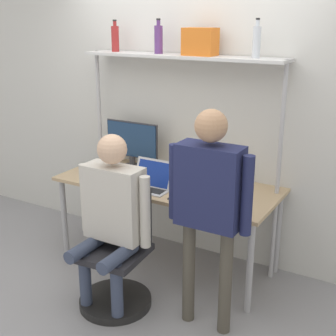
{
  "coord_description": "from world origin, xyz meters",
  "views": [
    {
      "loc": [
        1.92,
        -2.86,
        2.15
      ],
      "look_at": [
        0.34,
        -0.15,
        1.13
      ],
      "focal_mm": 50.0,
      "sensor_mm": 36.0,
      "label": 1
    }
  ],
  "objects": [
    {
      "name": "monitor",
      "position": [
        -0.51,
        0.64,
        1.02
      ],
      "size": [
        0.56,
        0.2,
        0.44
      ],
      "color": "#333338",
      "rests_on": "desk"
    },
    {
      "name": "ground_plane",
      "position": [
        0.0,
        0.0,
        0.0
      ],
      "size": [
        12.0,
        12.0,
        0.0
      ],
      "primitive_type": "plane",
      "color": "gray"
    },
    {
      "name": "office_chair",
      "position": [
        -0.02,
        -0.31,
        0.28
      ],
      "size": [
        0.56,
        0.56,
        0.93
      ],
      "color": "black",
      "rests_on": "ground_plane"
    },
    {
      "name": "cell_phone",
      "position": [
        0.23,
        0.16,
        0.78
      ],
      "size": [
        0.07,
        0.15,
        0.01
      ],
      "color": "black",
      "rests_on": "desk"
    },
    {
      "name": "laptop",
      "position": [
        -0.05,
        0.24,
        0.84
      ],
      "size": [
        0.35,
        0.24,
        0.23
      ],
      "color": "#BCBCC1",
      "rests_on": "desk"
    },
    {
      "name": "person_standing",
      "position": [
        0.7,
        -0.22,
        1.02
      ],
      "size": [
        0.61,
        0.22,
        1.59
      ],
      "color": "#4C473D",
      "rests_on": "ground_plane"
    },
    {
      "name": "bottle_red",
      "position": [
        -0.68,
        0.65,
        1.96
      ],
      "size": [
        0.07,
        0.07,
        0.28
      ],
      "color": "maroon",
      "rests_on": "shelf_unit"
    },
    {
      "name": "person_seated",
      "position": [
        -0.02,
        -0.36,
        0.81
      ],
      "size": [
        0.62,
        0.47,
        1.36
      ],
      "color": "#38425B",
      "rests_on": "ground_plane"
    },
    {
      "name": "wall_back",
      "position": [
        0.0,
        0.84,
        1.35
      ],
      "size": [
        8.0,
        0.06,
        2.7
      ],
      "color": "silver",
      "rests_on": "ground_plane"
    },
    {
      "name": "shelf_unit",
      "position": [
        0.0,
        0.65,
        1.59
      ],
      "size": [
        1.83,
        0.29,
        1.84
      ],
      "color": "silver",
      "rests_on": "ground_plane"
    },
    {
      "name": "bottle_clear",
      "position": [
        0.65,
        0.65,
        1.96
      ],
      "size": [
        0.06,
        0.06,
        0.3
      ],
      "color": "silver",
      "rests_on": "shelf_unit"
    },
    {
      "name": "storage_box",
      "position": [
        0.17,
        0.65,
        1.95
      ],
      "size": [
        0.27,
        0.17,
        0.22
      ],
      "color": "#D1661E",
      "rests_on": "shelf_unit"
    },
    {
      "name": "bottle_purple",
      "position": [
        -0.22,
        0.65,
        1.96
      ],
      "size": [
        0.07,
        0.07,
        0.29
      ],
      "color": "#593372",
      "rests_on": "shelf_unit"
    },
    {
      "name": "desk",
      "position": [
        0.0,
        0.42,
        0.71
      ],
      "size": [
        1.93,
        0.79,
        0.78
      ],
      "color": "tan",
      "rests_on": "ground_plane"
    }
  ]
}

